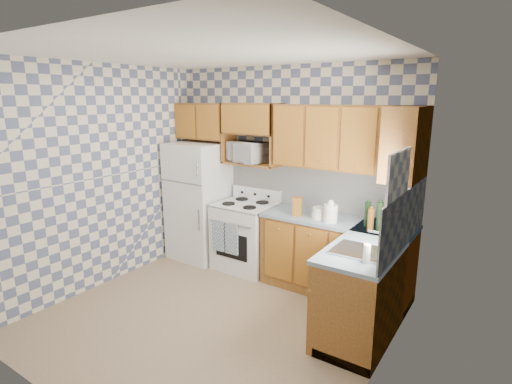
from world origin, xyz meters
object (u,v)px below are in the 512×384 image
at_px(stove_body, 246,237).
at_px(electric_kettle, 330,213).
at_px(refrigerator, 199,201).
at_px(microwave, 247,152).

height_order(stove_body, electric_kettle, electric_kettle).
bearing_deg(refrigerator, microwave, 12.87).
distance_m(microwave, electric_kettle, 1.48).
distance_m(stove_body, microwave, 1.15).
relative_size(stove_body, electric_kettle, 4.43).
bearing_deg(stove_body, microwave, 115.47).
bearing_deg(microwave, refrigerator, -155.88).
bearing_deg(microwave, electric_kettle, -0.17).
height_order(refrigerator, electric_kettle, refrigerator).
xyz_separation_m(refrigerator, stove_body, (0.80, 0.03, -0.39)).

